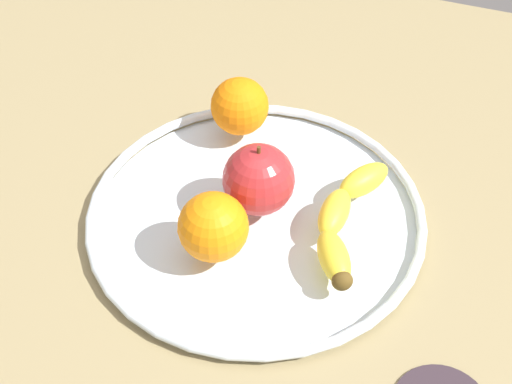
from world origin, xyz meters
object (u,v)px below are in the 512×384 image
Objects in this scene: orange_front_left at (240,106)px; orange_front_right at (213,227)px; banana at (344,218)px; apple at (259,180)px; fruit_bowl at (256,215)px.

orange_front_right is (20.26, 4.59, 0.16)cm from orange_front_left.
orange_front_left is (-12.19, -17.15, 2.08)cm from banana.
orange_front_left is 20.77cm from orange_front_right.
orange_front_right is (8.17, -2.31, -0.30)cm from apple.
orange_front_left reaches higher than banana.
apple reaches higher than banana.
banana is 2.26× the size of apple.
apple is 13.93cm from orange_front_left.
apple reaches higher than orange_front_left.
banana is 10.56cm from apple.
fruit_bowl is 5.36× the size of orange_front_left.
banana is 21.14cm from orange_front_left.
apple is (-0.89, 0.05, 5.06)cm from fruit_bowl.
banana is at bearing 122.72° from orange_front_right.
fruit_bowl is 10.63cm from banana.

